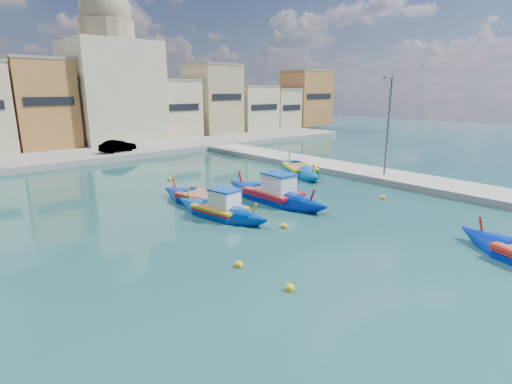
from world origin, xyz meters
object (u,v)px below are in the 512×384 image
luzzu_cyan_mid (300,171)px  luzzu_green (203,200)px  quay_street_lamp (388,126)px  church_block (111,77)px  luzzu_blue_cabin (220,211)px  luzzu_turquoise_cabin (273,196)px

luzzu_cyan_mid → luzzu_green: (-11.42, -2.13, -0.01)m
quay_street_lamp → luzzu_cyan_mid: size_ratio=0.93×
church_block → luzzu_cyan_mid: bearing=-80.9°
luzzu_blue_cabin → luzzu_green: (0.68, 2.76, -0.06)m
luzzu_blue_cabin → luzzu_green: bearing=76.3°
luzzu_blue_cabin → luzzu_cyan_mid: size_ratio=0.86×
church_block → quay_street_lamp: bearing=-77.7°
luzzu_cyan_mid → luzzu_green: luzzu_cyan_mid is taller
luzzu_turquoise_cabin → luzzu_cyan_mid: (7.62, 4.62, -0.09)m
luzzu_green → luzzu_cyan_mid: bearing=10.6°
quay_street_lamp → luzzu_green: size_ratio=1.03×
church_block → luzzu_green: 31.84m
luzzu_turquoise_cabin → luzzu_blue_cabin: size_ratio=1.25×
luzzu_turquoise_cabin → luzzu_blue_cabin: bearing=-176.5°
quay_street_lamp → luzzu_turquoise_cabin: quay_street_lamp is taller
church_block → luzzu_turquoise_cabin: church_block is taller
church_block → luzzu_cyan_mid: 29.36m
church_block → luzzu_green: church_block is taller
quay_street_lamp → luzzu_blue_cabin: bearing=175.2°
luzzu_turquoise_cabin → luzzu_blue_cabin: 4.49m
church_block → luzzu_cyan_mid: church_block is taller
quay_street_lamp → luzzu_turquoise_cabin: (-10.60, 1.53, -3.98)m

